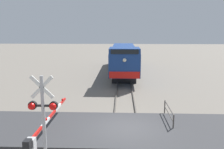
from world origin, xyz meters
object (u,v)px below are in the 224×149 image
at_px(crossing_gate, 39,135).
at_px(locomotive, 124,57).
at_px(guard_railing, 169,112).
at_px(crossing_signal, 43,112).

bearing_deg(crossing_gate, locomotive, 78.61).
bearing_deg(guard_railing, crossing_signal, -139.11).
xyz_separation_m(locomotive, crossing_gate, (-4.11, -20.43, -1.28)).
bearing_deg(locomotive, crossing_gate, -101.39).
bearing_deg(crossing_gate, crossing_signal, -62.29).
bearing_deg(locomotive, crossing_signal, -98.80).
distance_m(locomotive, guard_railing, 16.88).
relative_size(crossing_gate, guard_railing, 2.39).
bearing_deg(crossing_signal, guard_railing, 40.89).
bearing_deg(guard_railing, crossing_gate, -150.56).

